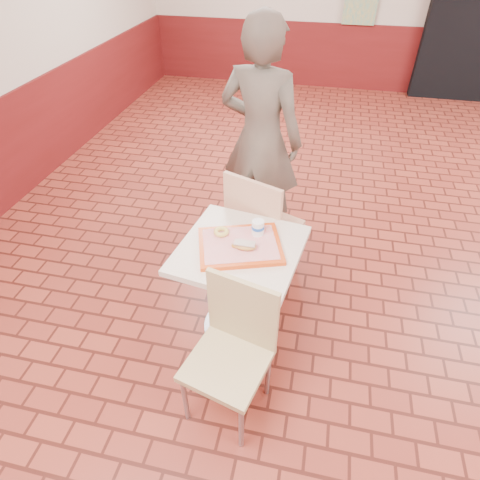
% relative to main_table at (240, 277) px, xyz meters
% --- Properties ---
extents(wainscot_band, '(8.00, 10.00, 1.00)m').
position_rel_main_table_xyz_m(wainscot_band, '(1.30, 0.50, -0.02)').
color(wainscot_band, '#541010').
rests_on(wainscot_band, ground).
extents(main_table, '(0.73, 0.73, 0.77)m').
position_rel_main_table_xyz_m(main_table, '(0.00, 0.00, 0.00)').
color(main_table, beige).
rests_on(main_table, ground).
extents(chair_main_front, '(0.51, 0.51, 0.92)m').
position_rel_main_table_xyz_m(chair_main_front, '(0.08, -0.53, -0.01)').
color(chair_main_front, tan).
rests_on(chair_main_front, ground).
extents(chair_main_back, '(0.60, 0.60, 1.00)m').
position_rel_main_table_xyz_m(chair_main_back, '(0.04, 0.54, 0.04)').
color(chair_main_back, '#DFAB86').
rests_on(chair_main_back, ground).
extents(customer, '(0.78, 0.60, 1.91)m').
position_rel_main_table_xyz_m(customer, '(-0.08, 1.14, 0.43)').
color(customer, brown).
rests_on(customer, ground).
extents(serving_tray, '(0.50, 0.39, 0.03)m').
position_rel_main_table_xyz_m(serving_tray, '(0.00, -0.00, 0.27)').
color(serving_tray, '#CA400F').
rests_on(serving_tray, main_table).
extents(ring_donut, '(0.11, 0.11, 0.03)m').
position_rel_main_table_xyz_m(ring_donut, '(-0.14, 0.07, 0.30)').
color(ring_donut, gold).
rests_on(ring_donut, serving_tray).
extents(long_john_donut, '(0.15, 0.07, 0.05)m').
position_rel_main_table_xyz_m(long_john_donut, '(0.03, -0.04, 0.30)').
color(long_john_donut, '#B87F36').
rests_on(long_john_donut, serving_tray).
extents(paper_cup, '(0.08, 0.08, 0.10)m').
position_rel_main_table_xyz_m(paper_cup, '(0.09, 0.12, 0.33)').
color(paper_cup, white).
rests_on(paper_cup, serving_tray).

